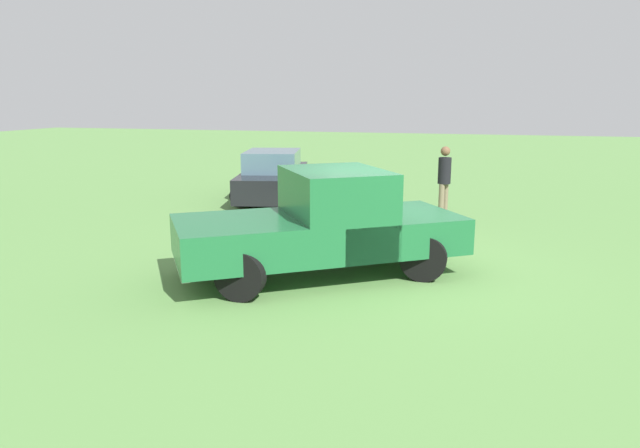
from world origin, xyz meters
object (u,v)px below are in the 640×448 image
at_px(person_bystander, 444,177).
at_px(traffic_cone, 425,223).
at_px(pickup_truck, 327,222).
at_px(sedan_near, 273,177).

distance_m(person_bystander, traffic_cone, 2.21).
height_order(pickup_truck, person_bystander, pickup_truck).
relative_size(pickup_truck, sedan_near, 1.01).
xyz_separation_m(sedan_near, person_bystander, (5.12, -1.59, 0.37)).
relative_size(pickup_truck, person_bystander, 2.80).
bearing_deg(pickup_truck, person_bystander, -140.16).
distance_m(sedan_near, person_bystander, 5.38).
distance_m(pickup_truck, traffic_cone, 3.70).
relative_size(person_bystander, traffic_cone, 3.27).
bearing_deg(pickup_truck, sedan_near, -97.32).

